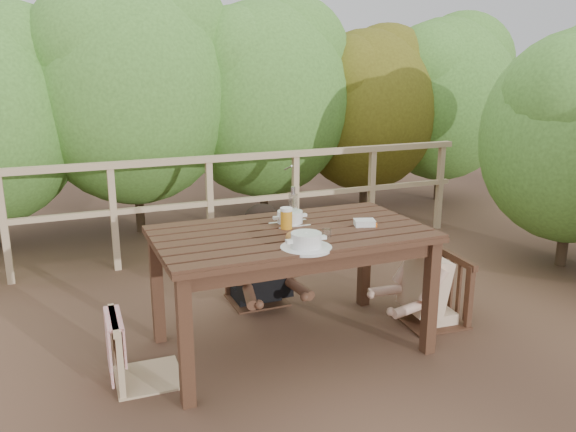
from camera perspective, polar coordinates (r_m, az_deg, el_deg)
name	(u,v)px	position (r m, az deg, el deg)	size (l,w,h in m)	color
ground	(291,346)	(3.99, 0.28, -12.78)	(60.00, 60.00, 0.00)	brown
table	(291,291)	(3.82, 0.29, -7.43)	(1.74, 0.98, 0.80)	#392115
chair_left	(145,316)	(3.54, -14.06, -9.64)	(0.41, 0.41, 0.82)	tan
chair_far	(256,249)	(4.54, -3.19, -3.31)	(0.43, 0.43, 0.87)	#392115
chair_right	(433,262)	(4.30, 14.26, -4.46)	(0.46, 0.46, 0.92)	#392115
woman	(255,225)	(4.50, -3.31, -0.86)	(0.51, 0.63, 1.26)	black
diner_right	(438,247)	(4.28, 14.67, -3.04)	(0.46, 0.56, 1.14)	beige
railing	(210,208)	(5.59, -7.75, 0.82)	(5.60, 0.10, 1.01)	tan
hedge_row	(212,59)	(6.69, -7.55, 15.18)	(6.60, 1.60, 3.80)	#43732B
soup_near	(306,241)	(3.34, 1.82, -2.52)	(0.30, 0.30, 0.10)	silver
soup_far	(290,218)	(3.84, 0.20, -0.20)	(0.29, 0.29, 0.10)	white
bread_roll	(295,236)	(3.47, 0.75, -2.05)	(0.13, 0.10, 0.07)	#A37234
beer_glass	(286,219)	(3.70, -0.16, -0.33)	(0.08, 0.08, 0.15)	#C96710
bottle	(293,205)	(3.85, 0.51, 1.05)	(0.06, 0.06, 0.26)	silver
tumbler	(327,235)	(3.52, 3.87, -1.85)	(0.06, 0.06, 0.07)	silver
butter_tub	(364,224)	(3.80, 7.60, -0.78)	(0.14, 0.10, 0.06)	silver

